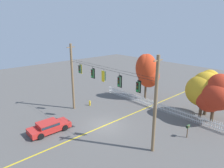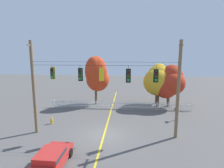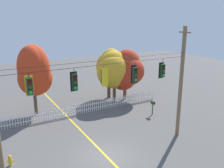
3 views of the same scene
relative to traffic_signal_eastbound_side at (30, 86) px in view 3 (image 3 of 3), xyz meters
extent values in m
plane|color=#565451|center=(4.63, -0.01, -5.70)|extent=(80.00, 80.00, 0.00)
cube|color=gold|center=(4.63, -0.01, -5.70)|extent=(0.16, 36.00, 0.01)
cylinder|color=brown|center=(11.12, -0.01, -1.39)|extent=(0.29, 0.29, 8.63)
cube|color=brown|center=(11.12, -0.01, 2.48)|extent=(0.10, 1.10, 0.10)
cylinder|color=black|center=(4.63, -0.01, 0.74)|extent=(12.77, 0.02, 0.02)
cylinder|color=black|center=(4.63, -0.26, 1.06)|extent=(12.77, 0.02, 0.02)
cylinder|color=black|center=(0.00, -0.01, 0.60)|extent=(0.03, 0.03, 0.28)
cube|color=yellow|center=(0.00, 0.12, 0.00)|extent=(0.43, 0.02, 1.14)
cube|color=#1E3323|center=(0.00, -0.01, 0.00)|extent=(0.30, 0.24, 0.92)
cylinder|color=#410706|center=(0.00, -0.14, 0.30)|extent=(0.20, 0.03, 0.20)
cube|color=#1E3323|center=(0.00, -0.19, 0.42)|extent=(0.22, 0.12, 0.06)
cylinder|color=#463B09|center=(0.00, -0.14, 0.00)|extent=(0.20, 0.03, 0.20)
cube|color=#1E3323|center=(0.00, -0.19, 0.11)|extent=(0.22, 0.12, 0.06)
cylinder|color=green|center=(0.00, -0.14, -0.31)|extent=(0.20, 0.03, 0.20)
cube|color=#1E3323|center=(0.00, -0.19, -0.20)|extent=(0.22, 0.12, 0.06)
cylinder|color=black|center=(2.53, -0.01, 0.56)|extent=(0.03, 0.03, 0.36)
cube|color=black|center=(2.53, 0.12, -0.10)|extent=(0.43, 0.02, 1.19)
cube|color=black|center=(2.53, -0.01, -0.10)|extent=(0.30, 0.24, 0.96)
cylinder|color=#410706|center=(2.53, -0.14, 0.22)|extent=(0.20, 0.03, 0.20)
cube|color=black|center=(2.53, -0.19, 0.33)|extent=(0.22, 0.12, 0.06)
cylinder|color=#463B09|center=(2.53, -0.14, -0.10)|extent=(0.20, 0.03, 0.20)
cube|color=black|center=(2.53, -0.19, 0.01)|extent=(0.22, 0.12, 0.06)
cylinder|color=green|center=(2.53, -0.14, -0.42)|extent=(0.20, 0.03, 0.20)
cube|color=black|center=(2.53, -0.19, -0.31)|extent=(0.22, 0.12, 0.06)
cylinder|color=black|center=(4.47, -0.01, 0.59)|extent=(0.03, 0.03, 0.30)
cube|color=yellow|center=(4.47, -0.14, -0.03)|extent=(0.43, 0.02, 1.17)
cube|color=#1E3323|center=(4.47, -0.01, -0.03)|extent=(0.30, 0.24, 0.94)
cylinder|color=#410706|center=(4.47, 0.13, 0.28)|extent=(0.20, 0.03, 0.20)
cube|color=#1E3323|center=(4.47, 0.17, 0.40)|extent=(0.22, 0.12, 0.06)
cylinder|color=#463B09|center=(4.47, 0.13, -0.03)|extent=(0.20, 0.03, 0.20)
cube|color=#1E3323|center=(4.47, 0.17, 0.08)|extent=(0.22, 0.12, 0.06)
cylinder|color=green|center=(4.47, 0.13, -0.35)|extent=(0.20, 0.03, 0.20)
cube|color=#1E3323|center=(4.47, 0.17, -0.23)|extent=(0.22, 0.12, 0.06)
cylinder|color=black|center=(6.80, -0.01, 0.54)|extent=(0.03, 0.03, 0.40)
cube|color=black|center=(6.80, 0.12, -0.16)|extent=(0.43, 0.02, 1.24)
cube|color=#1E3323|center=(6.80, -0.01, -0.16)|extent=(0.30, 0.24, 1.00)
cylinder|color=#410706|center=(6.80, -0.14, 0.17)|extent=(0.20, 0.03, 0.20)
cube|color=#1E3323|center=(6.80, -0.19, 0.29)|extent=(0.22, 0.12, 0.06)
cylinder|color=#463B09|center=(6.80, -0.14, -0.16)|extent=(0.20, 0.03, 0.20)
cube|color=#1E3323|center=(6.80, -0.19, -0.05)|extent=(0.22, 0.12, 0.06)
cylinder|color=green|center=(6.80, -0.14, -0.49)|extent=(0.20, 0.03, 0.20)
cube|color=#1E3323|center=(6.80, -0.19, -0.38)|extent=(0.22, 0.12, 0.06)
cylinder|color=black|center=(9.19, -0.01, 0.53)|extent=(0.03, 0.03, 0.42)
cube|color=black|center=(9.19, 0.12, -0.15)|extent=(0.43, 0.02, 1.16)
cube|color=black|center=(9.19, -0.01, -0.15)|extent=(0.30, 0.24, 0.94)
cylinder|color=#410706|center=(9.19, -0.14, 0.16)|extent=(0.20, 0.03, 0.20)
cube|color=black|center=(9.19, -0.19, 0.28)|extent=(0.22, 0.12, 0.06)
cylinder|color=#463B09|center=(9.19, -0.14, -0.15)|extent=(0.20, 0.03, 0.20)
cube|color=black|center=(9.19, -0.19, -0.03)|extent=(0.22, 0.12, 0.06)
cylinder|color=green|center=(9.19, -0.14, -0.46)|extent=(0.20, 0.03, 0.20)
cube|color=black|center=(9.19, -0.19, -0.34)|extent=(0.22, 0.12, 0.06)
cube|color=white|center=(-1.15, 7.96, -5.17)|extent=(0.06, 0.04, 1.08)
cube|color=white|center=(-0.93, 7.96, -5.17)|extent=(0.06, 0.04, 1.08)
cube|color=white|center=(-0.71, 7.96, -5.17)|extent=(0.06, 0.04, 1.08)
cube|color=white|center=(-0.48, 7.96, -5.17)|extent=(0.06, 0.04, 1.08)
cube|color=white|center=(-0.26, 7.96, -5.17)|extent=(0.06, 0.04, 1.08)
cube|color=white|center=(-0.04, 7.96, -5.17)|extent=(0.06, 0.04, 1.08)
cube|color=white|center=(0.18, 7.96, -5.17)|extent=(0.06, 0.04, 1.08)
cube|color=white|center=(0.41, 7.96, -5.17)|extent=(0.06, 0.04, 1.08)
cube|color=white|center=(0.63, 7.96, -5.17)|extent=(0.06, 0.04, 1.08)
cube|color=white|center=(0.85, 7.96, -5.17)|extent=(0.06, 0.04, 1.08)
cube|color=white|center=(1.08, 7.96, -5.17)|extent=(0.06, 0.04, 1.08)
cube|color=white|center=(1.30, 7.96, -5.17)|extent=(0.06, 0.04, 1.08)
cube|color=white|center=(1.52, 7.96, -5.17)|extent=(0.06, 0.04, 1.08)
cube|color=white|center=(1.74, 7.96, -5.17)|extent=(0.06, 0.04, 1.08)
cube|color=white|center=(1.97, 7.96, -5.17)|extent=(0.06, 0.04, 1.08)
cube|color=white|center=(2.19, 7.96, -5.17)|extent=(0.06, 0.04, 1.08)
cube|color=white|center=(2.41, 7.96, -5.17)|extent=(0.06, 0.04, 1.08)
cube|color=white|center=(2.63, 7.96, -5.17)|extent=(0.06, 0.04, 1.08)
cube|color=white|center=(2.86, 7.96, -5.17)|extent=(0.06, 0.04, 1.08)
cube|color=white|center=(3.08, 7.96, -5.17)|extent=(0.06, 0.04, 1.08)
cube|color=white|center=(3.30, 7.96, -5.17)|extent=(0.06, 0.04, 1.08)
cube|color=white|center=(3.53, 7.96, -5.17)|extent=(0.06, 0.04, 1.08)
cube|color=white|center=(3.75, 7.96, -5.17)|extent=(0.06, 0.04, 1.08)
cube|color=white|center=(3.97, 7.96, -5.17)|extent=(0.06, 0.04, 1.08)
cube|color=white|center=(4.19, 7.96, -5.17)|extent=(0.06, 0.04, 1.08)
cube|color=white|center=(4.42, 7.96, -5.17)|extent=(0.06, 0.04, 1.08)
cube|color=white|center=(4.64, 7.96, -5.17)|extent=(0.06, 0.04, 1.08)
cube|color=white|center=(4.86, 7.96, -5.17)|extent=(0.06, 0.04, 1.08)
cube|color=white|center=(5.09, 7.96, -5.17)|extent=(0.06, 0.04, 1.08)
cube|color=white|center=(5.31, 7.96, -5.17)|extent=(0.06, 0.04, 1.08)
cube|color=white|center=(5.53, 7.96, -5.17)|extent=(0.06, 0.04, 1.08)
cube|color=white|center=(5.75, 7.96, -5.17)|extent=(0.06, 0.04, 1.08)
cube|color=white|center=(5.98, 7.96, -5.17)|extent=(0.06, 0.04, 1.08)
cube|color=white|center=(6.20, 7.96, -5.17)|extent=(0.06, 0.04, 1.08)
cube|color=white|center=(6.42, 7.96, -5.17)|extent=(0.06, 0.04, 1.08)
cube|color=white|center=(6.64, 7.96, -5.17)|extent=(0.06, 0.04, 1.08)
cube|color=white|center=(6.87, 7.96, -5.17)|extent=(0.06, 0.04, 1.08)
cube|color=white|center=(7.09, 7.96, -5.17)|extent=(0.06, 0.04, 1.08)
cube|color=white|center=(7.31, 7.96, -5.17)|extent=(0.06, 0.04, 1.08)
cube|color=white|center=(7.54, 7.96, -5.17)|extent=(0.06, 0.04, 1.08)
cube|color=white|center=(7.76, 7.96, -5.17)|extent=(0.06, 0.04, 1.08)
cube|color=white|center=(7.98, 7.96, -5.17)|extent=(0.06, 0.04, 1.08)
cube|color=white|center=(8.20, 7.96, -5.17)|extent=(0.06, 0.04, 1.08)
cube|color=white|center=(8.43, 7.96, -5.17)|extent=(0.06, 0.04, 1.08)
cube|color=white|center=(8.65, 7.96, -5.17)|extent=(0.06, 0.04, 1.08)
cube|color=white|center=(8.87, 7.96, -5.17)|extent=(0.06, 0.04, 1.08)
cube|color=white|center=(9.09, 7.96, -5.17)|extent=(0.06, 0.04, 1.08)
cube|color=white|center=(9.32, 7.96, -5.17)|extent=(0.06, 0.04, 1.08)
cube|color=white|center=(9.54, 7.96, -5.17)|extent=(0.06, 0.04, 1.08)
cube|color=white|center=(9.76, 7.96, -5.17)|extent=(0.06, 0.04, 1.08)
cube|color=white|center=(9.99, 7.96, -5.17)|extent=(0.06, 0.04, 1.08)
cube|color=white|center=(10.21, 7.96, -5.17)|extent=(0.06, 0.04, 1.08)
cube|color=white|center=(10.43, 7.96, -5.17)|extent=(0.06, 0.04, 1.08)
cube|color=white|center=(10.65, 7.96, -5.17)|extent=(0.06, 0.04, 1.08)
cube|color=white|center=(10.88, 7.96, -5.17)|extent=(0.06, 0.04, 1.08)
cube|color=white|center=(11.10, 7.96, -5.17)|extent=(0.06, 0.04, 1.08)
cube|color=white|center=(11.32, 7.96, -5.17)|extent=(0.06, 0.04, 1.08)
cube|color=white|center=(11.54, 7.96, -5.17)|extent=(0.06, 0.04, 1.08)
cube|color=white|center=(11.77, 7.96, -5.17)|extent=(0.06, 0.04, 1.08)
cube|color=white|center=(11.99, 7.96, -5.17)|extent=(0.06, 0.04, 1.08)
cube|color=white|center=(12.21, 7.96, -5.17)|extent=(0.06, 0.04, 1.08)
cube|color=white|center=(12.44, 7.96, -5.17)|extent=(0.06, 0.04, 1.08)
cube|color=white|center=(12.66, 7.96, -5.17)|extent=(0.06, 0.04, 1.08)
cube|color=white|center=(12.88, 7.96, -5.17)|extent=(0.06, 0.04, 1.08)
cube|color=white|center=(13.10, 7.96, -5.17)|extent=(0.06, 0.04, 1.08)
cube|color=white|center=(13.33, 7.96, -5.17)|extent=(0.06, 0.04, 1.08)
cube|color=white|center=(13.55, 7.96, -5.17)|extent=(0.06, 0.04, 1.08)
cube|color=white|center=(13.77, 7.96, -5.17)|extent=(0.06, 0.04, 1.08)
cube|color=white|center=(13.99, 7.96, -5.17)|extent=(0.06, 0.04, 1.08)
cube|color=white|center=(14.22, 7.96, -5.17)|extent=(0.06, 0.04, 1.08)
cube|color=white|center=(14.44, 7.96, -5.17)|extent=(0.06, 0.04, 1.08)
cube|color=white|center=(14.66, 7.96, -5.17)|extent=(0.06, 0.04, 1.08)
cube|color=white|center=(14.89, 7.96, -5.17)|extent=(0.06, 0.04, 1.08)
cube|color=white|center=(15.11, 7.96, -5.17)|extent=(0.06, 0.04, 1.08)
cube|color=white|center=(5.75, 7.99, -5.38)|extent=(18.71, 0.03, 0.08)
cube|color=white|center=(5.75, 7.99, -4.93)|extent=(18.71, 0.03, 0.08)
cylinder|color=brown|center=(2.20, 10.05, -4.37)|extent=(0.32, 0.32, 2.68)
ellipsoid|color=red|center=(2.44, 10.34, -2.16)|extent=(3.26, 3.00, 3.38)
ellipsoid|color=red|center=(2.31, 9.99, -1.18)|extent=(2.99, 2.87, 4.66)
ellipsoid|color=red|center=(2.07, 9.71, -0.91)|extent=(2.58, 2.46, 4.05)
cylinder|color=brown|center=(10.89, 9.74, -4.51)|extent=(0.37, 0.37, 2.38)
ellipsoid|color=gold|center=(10.75, 9.65, -2.30)|extent=(3.84, 3.16, 3.69)
ellipsoid|color=gold|center=(10.98, 10.10, -1.83)|extent=(3.40, 2.86, 3.60)
cylinder|color=brown|center=(10.90, 11.04, -4.37)|extent=(0.40, 0.40, 2.66)
ellipsoid|color=gold|center=(11.10, 11.36, -2.11)|extent=(3.01, 2.82, 3.56)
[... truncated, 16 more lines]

